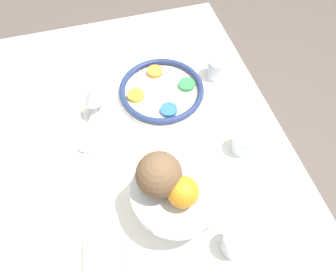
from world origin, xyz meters
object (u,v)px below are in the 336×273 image
object	(u,v)px
seder_plate	(162,90)
cup_near	(236,243)
bread_plate	(105,259)
napkin_roll	(94,124)
orange_fruit	(183,192)
wine_glass	(92,97)
cup_mid	(217,68)
coconut	(159,175)
fruit_stand	(177,193)
cup_far	(244,142)

from	to	relation	value
seder_plate	cup_near	size ratio (longest dim) A/B	4.03
bread_plate	napkin_roll	size ratio (longest dim) A/B	0.81
orange_fruit	seder_plate	bearing A→B (deg)	171.54
cup_near	wine_glass	bearing A→B (deg)	-152.74
cup_near	cup_mid	size ratio (longest dim) A/B	1.00
bread_plate	wine_glass	bearing A→B (deg)	173.18
orange_fruit	coconut	size ratio (longest dim) A/B	0.69
bread_plate	cup_mid	distance (m)	0.70
bread_plate	cup_near	xyz separation A→B (m)	(0.06, 0.31, 0.03)
fruit_stand	bread_plate	xyz separation A→B (m)	(0.08, -0.21, -0.08)
fruit_stand	seder_plate	bearing A→B (deg)	170.22
wine_glass	cup_near	world-z (taller)	wine_glass
cup_mid	cup_far	world-z (taller)	same
fruit_stand	cup_near	distance (m)	0.18
bread_plate	coconut	bearing A→B (deg)	122.21
cup_near	fruit_stand	bearing A→B (deg)	-142.14
coconut	napkin_roll	world-z (taller)	coconut
bread_plate	cup_far	world-z (taller)	cup_far
bread_plate	napkin_roll	distance (m)	0.40
napkin_roll	cup_near	xyz separation A→B (m)	(0.46, 0.28, 0.02)
orange_fruit	cup_near	world-z (taller)	orange_fruit
wine_glass	bread_plate	size ratio (longest dim) A/B	0.83
coconut	bread_plate	world-z (taller)	coconut
cup_mid	seder_plate	bearing A→B (deg)	-81.89
wine_glass	cup_mid	world-z (taller)	wine_glass
wine_glass	cup_mid	distance (m)	0.43
cup_far	orange_fruit	bearing A→B (deg)	-57.85
seder_plate	cup_mid	size ratio (longest dim) A/B	4.03
bread_plate	cup_near	size ratio (longest dim) A/B	2.17
orange_fruit	napkin_roll	distance (m)	0.41
orange_fruit	napkin_roll	xyz separation A→B (m)	(-0.34, -0.17, -0.13)
orange_fruit	cup_near	bearing A→B (deg)	42.04
coconut	cup_near	world-z (taller)	coconut
orange_fruit	cup_mid	xyz separation A→B (m)	(-0.45, 0.27, -0.11)
seder_plate	cup_far	size ratio (longest dim) A/B	4.03
napkin_roll	wine_glass	bearing A→B (deg)	162.83
napkin_roll	cup_mid	bearing A→B (deg)	103.70
fruit_stand	coconut	bearing A→B (deg)	-122.21
seder_plate	fruit_stand	bearing A→B (deg)	-9.78
coconut	napkin_roll	distance (m)	0.35
cup_far	bread_plate	bearing A→B (deg)	-65.28
bread_plate	orange_fruit	bearing A→B (deg)	105.25
wine_glass	napkin_roll	distance (m)	0.09
seder_plate	cup_mid	bearing A→B (deg)	98.11
wine_glass	cup_near	size ratio (longest dim) A/B	1.80
fruit_stand	coconut	xyz separation A→B (m)	(-0.02, -0.04, 0.08)
orange_fruit	bread_plate	xyz separation A→B (m)	(0.06, -0.21, -0.14)
cup_near	napkin_roll	bearing A→B (deg)	-149.00
wine_glass	cup_mid	size ratio (longest dim) A/B	1.80
orange_fruit	cup_mid	bearing A→B (deg)	149.47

